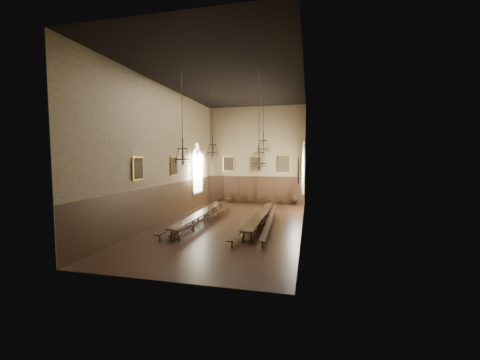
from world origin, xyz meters
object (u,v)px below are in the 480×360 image
(bench_left_outer, at_px, (194,218))
(chair_2, at_px, (238,200))
(chair_6, at_px, (282,202))
(chair_4, at_px, (259,201))
(bench_right_inner, at_px, (253,221))
(chair_5, at_px, (270,201))
(chair_3, at_px, (250,201))
(chair_1, at_px, (229,200))
(chandelier_back_right, at_px, (263,145))
(bench_right_outer, at_px, (270,222))
(table_right, at_px, (261,219))
(chandelier_front_left, at_px, (183,154))
(chair_0, at_px, (220,199))
(chandelier_back_left, at_px, (213,149))
(bench_left_inner, at_px, (207,220))
(table_left, at_px, (201,218))
(chair_7, at_px, (294,202))
(chandelier_front_right, at_px, (259,158))

(bench_left_outer, relative_size, chair_2, 9.60)
(chair_6, bearing_deg, chair_4, -173.05)
(bench_right_inner, relative_size, chair_5, 10.82)
(chair_3, height_order, chair_6, chair_3)
(chair_1, distance_m, chair_5, 3.83)
(chair_2, xyz_separation_m, chandelier_back_right, (3.21, -5.66, 4.85))
(chair_5, distance_m, chair_6, 1.11)
(bench_right_outer, bearing_deg, table_right, 158.41)
(chandelier_back_right, distance_m, chandelier_front_left, 6.59)
(chair_0, bearing_deg, chandelier_back_right, -53.67)
(chandelier_back_left, bearing_deg, chair_0, 102.48)
(bench_left_inner, distance_m, chair_2, 8.73)
(bench_left_inner, distance_m, chair_6, 9.62)
(table_left, bearing_deg, chair_2, 87.28)
(bench_left_inner, distance_m, bench_right_outer, 4.06)
(bench_right_outer, relative_size, chair_4, 10.35)
(chair_7, bearing_deg, chair_6, -170.67)
(chair_4, relative_size, chair_5, 0.98)
(bench_right_inner, relative_size, bench_right_outer, 1.07)
(chair_7, bearing_deg, bench_left_outer, -117.66)
(chair_1, bearing_deg, chair_5, 3.61)
(table_left, distance_m, chair_2, 8.67)
(chair_5, bearing_deg, bench_left_inner, -109.86)
(table_left, bearing_deg, bench_left_inner, -9.67)
(bench_right_inner, relative_size, chandelier_back_right, 2.47)
(bench_left_inner, bearing_deg, chair_4, 77.56)
(bench_right_inner, bearing_deg, chair_1, 114.67)
(chair_0, xyz_separation_m, chair_4, (3.80, -0.07, -0.03))
(bench_left_outer, relative_size, chair_1, 10.88)
(chair_7, bearing_deg, chandelier_front_left, -110.06)
(chair_1, bearing_deg, chandelier_front_right, -64.88)
(table_right, height_order, chandelier_front_right, chandelier_front_right)
(bench_right_outer, xyz_separation_m, chandelier_back_left, (-4.57, 2.50, 4.65))
(chandelier_back_left, bearing_deg, bench_right_outer, -28.66)
(table_right, relative_size, chair_2, 8.93)
(bench_left_inner, distance_m, bench_right_inner, 3.00)
(table_right, xyz_separation_m, bench_left_outer, (-4.43, -0.34, -0.08))
(chair_1, distance_m, chair_2, 0.88)
(chair_5, xyz_separation_m, chair_7, (2.22, -0.05, 0.01))
(chair_2, height_order, chandelier_back_right, chandelier_back_right)
(bench_left_inner, relative_size, chair_6, 10.80)
(chair_1, relative_size, chair_5, 0.93)
(table_right, distance_m, chair_1, 9.31)
(bench_right_inner, bearing_deg, bench_left_outer, -178.75)
(table_left, height_order, table_right, table_left)
(bench_left_outer, xyz_separation_m, chair_3, (2.10, 8.70, -0.01))
(chair_5, bearing_deg, chair_1, -179.50)
(bench_left_outer, xyz_separation_m, chandelier_back_left, (0.48, 2.59, 4.65))
(bench_right_outer, distance_m, chandelier_front_left, 6.77)
(bench_right_outer, bearing_deg, chair_3, 108.90)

